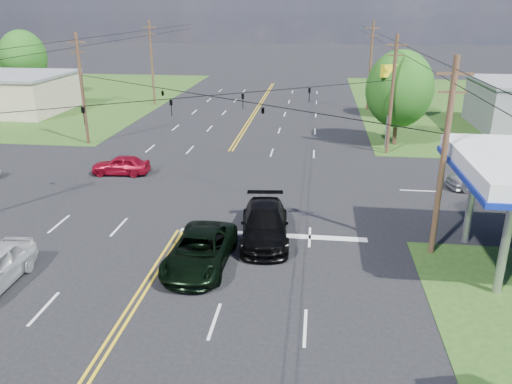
# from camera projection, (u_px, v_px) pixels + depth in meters

# --- Properties ---
(ground) EXTENTS (280.00, 280.00, 0.00)m
(ground) POSITION_uv_depth(u_px,v_px,m) (211.00, 182.00, 34.58)
(ground) COLOR black
(ground) RESTS_ON ground
(grass_nw) EXTENTS (46.00, 48.00, 0.03)m
(grass_nw) POSITION_uv_depth(u_px,v_px,m) (9.00, 96.00, 68.36)
(grass_nw) COLOR #254716
(grass_nw) RESTS_ON ground
(stop_bar) EXTENTS (10.00, 0.50, 0.02)m
(stop_bar) POSITION_uv_depth(u_px,v_px,m) (272.00, 235.00, 26.57)
(stop_bar) COLOR silver
(stop_bar) RESTS_ON ground
(pole_se) EXTENTS (1.60, 0.28, 9.50)m
(pole_se) POSITION_uv_depth(u_px,v_px,m) (444.00, 157.00, 23.01)
(pole_se) COLOR #44291D
(pole_se) RESTS_ON ground
(pole_nw) EXTENTS (1.60, 0.28, 9.50)m
(pole_nw) POSITION_uv_depth(u_px,v_px,m) (82.00, 88.00, 42.73)
(pole_nw) COLOR #44291D
(pole_nw) RESTS_ON ground
(pole_ne) EXTENTS (1.60, 0.28, 9.50)m
(pole_ne) POSITION_uv_depth(u_px,v_px,m) (392.00, 94.00, 39.76)
(pole_ne) COLOR #44291D
(pole_ne) RESTS_ON ground
(pole_left_far) EXTENTS (1.60, 0.28, 10.00)m
(pole_left_far) POSITION_uv_depth(u_px,v_px,m) (152.00, 62.00, 60.32)
(pole_left_far) COLOR #44291D
(pole_left_far) RESTS_ON ground
(pole_right_far) EXTENTS (1.60, 0.28, 10.00)m
(pole_right_far) POSITION_uv_depth(u_px,v_px,m) (370.00, 65.00, 57.35)
(pole_right_far) COLOR #44291D
(pole_right_far) RESTS_ON ground
(span_wire_signals) EXTENTS (26.00, 18.00, 1.13)m
(span_wire_signals) POSITION_uv_depth(u_px,v_px,m) (208.00, 96.00, 32.50)
(span_wire_signals) COLOR black
(span_wire_signals) RESTS_ON ground
(power_lines) EXTENTS (26.04, 100.00, 0.64)m
(power_lines) POSITION_uv_depth(u_px,v_px,m) (199.00, 57.00, 29.73)
(power_lines) COLOR black
(power_lines) RESTS_ON ground
(tree_right_a) EXTENTS (5.70, 5.70, 8.18)m
(tree_right_a) POSITION_uv_depth(u_px,v_px,m) (399.00, 89.00, 42.45)
(tree_right_a) COLOR #44291D
(tree_right_a) RESTS_ON ground
(tree_right_b) EXTENTS (4.94, 4.94, 7.09)m
(tree_right_b) POSITION_uv_depth(u_px,v_px,m) (406.00, 78.00, 53.56)
(tree_right_b) COLOR #44291D
(tree_right_b) RESTS_ON ground
(tree_far_l) EXTENTS (6.08, 6.08, 8.72)m
(tree_far_l) POSITION_uv_depth(u_px,v_px,m) (23.00, 57.00, 66.21)
(tree_far_l) COLOR #44291D
(tree_far_l) RESTS_ON ground
(pickup_dkgreen) EXTENTS (2.83, 5.83, 1.60)m
(pickup_dkgreen) POSITION_uv_depth(u_px,v_px,m) (200.00, 250.00, 23.18)
(pickup_dkgreen) COLOR black
(pickup_dkgreen) RESTS_ON ground
(suv_black) EXTENTS (2.98, 6.14, 1.72)m
(suv_black) POSITION_uv_depth(u_px,v_px,m) (265.00, 224.00, 25.84)
(suv_black) COLOR black
(suv_black) RESTS_ON ground
(sedan_red) EXTENTS (4.23, 1.93, 1.41)m
(sedan_red) POSITION_uv_depth(u_px,v_px,m) (121.00, 165.00, 36.05)
(sedan_red) COLOR maroon
(sedan_red) RESTS_ON ground
(sedan_far) EXTENTS (5.69, 2.73, 1.60)m
(sedan_far) POSITION_uv_depth(u_px,v_px,m) (490.00, 177.00, 33.10)
(sedan_far) COLOR #B0B0B5
(sedan_far) RESTS_ON ground
(polesign_ne) EXTENTS (1.95, 0.91, 7.21)m
(polesign_ne) POSITION_uv_depth(u_px,v_px,m) (391.00, 85.00, 40.49)
(polesign_ne) COLOR #A5A5AA
(polesign_ne) RESTS_ON ground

